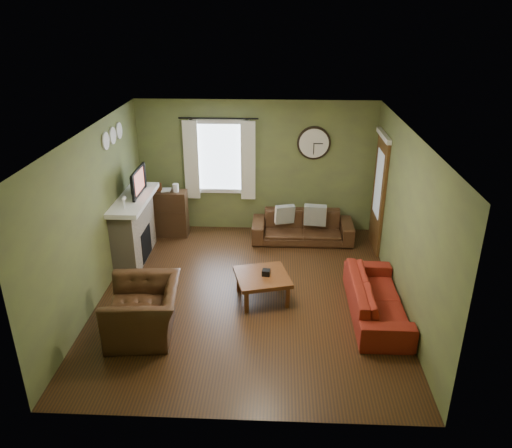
{
  "coord_description": "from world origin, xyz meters",
  "views": [
    {
      "loc": [
        0.43,
        -6.76,
        4.2
      ],
      "look_at": [
        0.1,
        0.4,
        1.05
      ],
      "focal_mm": 35.0,
      "sensor_mm": 36.0,
      "label": 1
    }
  ],
  "objects_px": {
    "sofa_brown": "(302,227)",
    "coffee_table": "(262,287)",
    "armchair": "(144,310)",
    "bookshelf": "(168,213)",
    "sofa_red": "(377,298)"
  },
  "relations": [
    {
      "from": "sofa_brown",
      "to": "coffee_table",
      "type": "xyz_separation_m",
      "value": [
        -0.7,
        -2.15,
        -0.07
      ]
    },
    {
      "from": "bookshelf",
      "to": "coffee_table",
      "type": "bearing_deg",
      "value": -49.72
    },
    {
      "from": "armchair",
      "to": "coffee_table",
      "type": "height_order",
      "value": "armchair"
    },
    {
      "from": "bookshelf",
      "to": "armchair",
      "type": "xyz_separation_m",
      "value": [
        0.34,
        -3.24,
        -0.1
      ]
    },
    {
      "from": "bookshelf",
      "to": "sofa_red",
      "type": "xyz_separation_m",
      "value": [
        3.63,
        -2.64,
        -0.18
      ]
    },
    {
      "from": "sofa_brown",
      "to": "armchair",
      "type": "height_order",
      "value": "armchair"
    },
    {
      "from": "coffee_table",
      "to": "sofa_red",
      "type": "bearing_deg",
      "value": -11.68
    },
    {
      "from": "bookshelf",
      "to": "sofa_brown",
      "type": "xyz_separation_m",
      "value": [
        2.64,
        -0.14,
        -0.18
      ]
    },
    {
      "from": "bookshelf",
      "to": "armchair",
      "type": "height_order",
      "value": "bookshelf"
    },
    {
      "from": "bookshelf",
      "to": "coffee_table",
      "type": "height_order",
      "value": "bookshelf"
    },
    {
      "from": "bookshelf",
      "to": "armchair",
      "type": "bearing_deg",
      "value": -83.97
    },
    {
      "from": "sofa_brown",
      "to": "coffee_table",
      "type": "distance_m",
      "value": 2.26
    },
    {
      "from": "bookshelf",
      "to": "sofa_brown",
      "type": "height_order",
      "value": "bookshelf"
    },
    {
      "from": "sofa_brown",
      "to": "sofa_red",
      "type": "distance_m",
      "value": 2.69
    },
    {
      "from": "bookshelf",
      "to": "sofa_red",
      "type": "relative_size",
      "value": 0.48
    }
  ]
}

